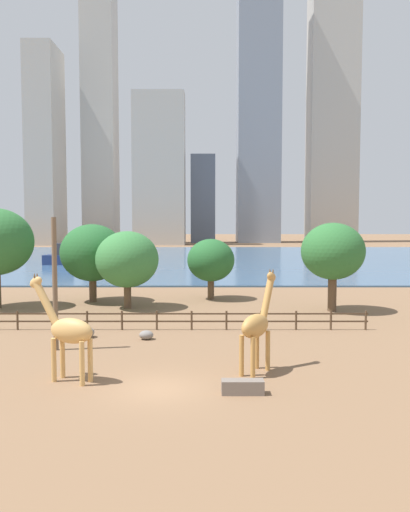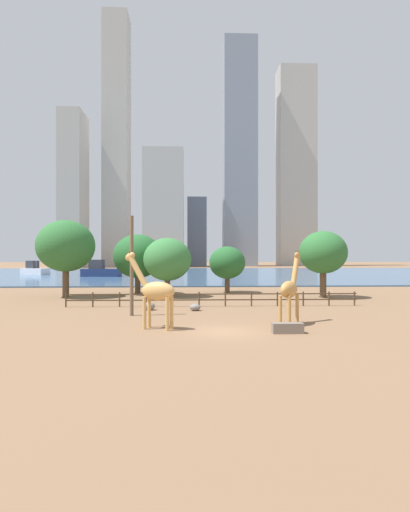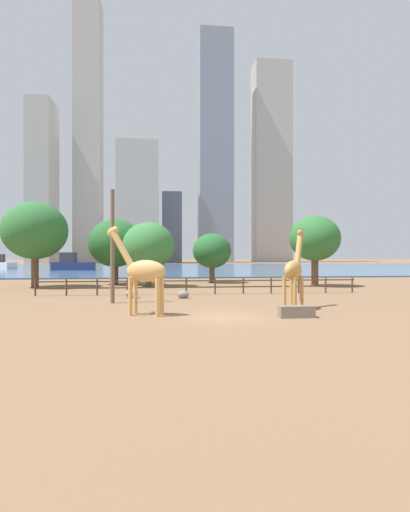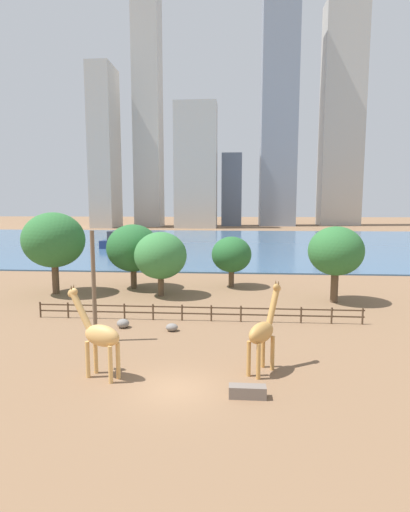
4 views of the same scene
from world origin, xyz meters
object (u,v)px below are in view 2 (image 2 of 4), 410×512
boulder_near_fence (195,307)px  boat_ferry (34,270)px  giraffe_companion (155,291)px  feeding_trough (288,328)px  tree_left_small (66,246)px  utility_pole (132,266)px  giraffe_tall (290,289)px  tree_right_tall (227,263)px  boulder_by_pole (149,306)px  tree_left_large (138,256)px  tree_right_small (323,253)px  boat_sailboat (100,271)px  tree_center_broad (167,259)px

boulder_near_fence → boat_ferry: 72.50m
giraffe_companion → feeding_trough: bearing=-170.0°
feeding_trough → tree_left_small: size_ratio=0.21×
tree_left_small → utility_pole: bearing=-56.6°
giraffe_tall → giraffe_companion: giraffe_tall is taller
tree_left_small → boat_ferry: 56.03m
giraffe_tall → tree_right_tall: bearing=39.1°
boulder_by_pole → tree_left_small: 15.85m
boulder_by_pole → boat_ferry: (-33.09, 61.88, 0.97)m
giraffe_tall → tree_left_small: 27.39m
giraffe_tall → feeding_trough: giraffe_tall is taller
utility_pole → tree_left_large: bearing=95.8°
giraffe_tall → tree_left_large: (-12.77, 21.48, 2.16)m
tree_left_small → giraffe_tall: bearing=-42.0°
giraffe_companion → boulder_near_fence: bearing=-85.5°
giraffe_tall → boat_ferry: size_ratio=0.65×
feeding_trough → tree_right_tall: tree_right_tall is taller
tree_left_small → tree_right_tall: bearing=14.5°
giraffe_tall → boulder_by_pole: size_ratio=5.31×
feeding_trough → tree_right_small: size_ratio=0.25×
giraffe_tall → tree_right_tall: tree_right_tall is taller
tree_right_small → boat_ferry: 73.28m
giraffe_companion → tree_left_small: (-11.43, 19.55, 3.25)m
giraffe_companion → boulder_by_pole: 8.96m
feeding_trough → tree_right_tall: size_ratio=0.32×
utility_pole → tree_right_small: (18.90, 12.39, 1.10)m
boulder_near_fence → tree_right_small: (14.05, 9.85, 4.60)m
tree_right_small → boat_ferry: bearing=134.1°
boulder_near_fence → boat_ferry: bearing=120.6°
giraffe_companion → boulder_near_fence: 8.78m
giraffe_companion → utility_pole: size_ratio=0.65×
tree_left_small → boat_ferry: bearing=114.2°
giraffe_tall → utility_pole: bearing=103.1°
utility_pole → boulder_by_pole: size_ratio=8.10×
giraffe_companion → boulder_by_pole: giraffe_companion is taller
boulder_by_pole → boat_sailboat: bearing=106.6°
tree_right_tall → tree_left_small: tree_left_small is taller
boulder_by_pole → feeding_trough: size_ratio=0.52×
giraffe_tall → boat_ferry: boat_ferry is taller
giraffe_tall → boulder_near_fence: giraffe_tall is taller
utility_pole → boulder_by_pole: 4.72m
giraffe_companion → boat_sailboat: 62.76m
tree_center_broad → boat_ferry: boat_ferry is taller
tree_right_tall → tree_left_large: bearing=-172.4°
boulder_near_fence → tree_right_small: bearing=35.0°
boulder_near_fence → boat_sailboat: boat_sailboat is taller
feeding_trough → tree_center_broad: bearing=111.1°
utility_pole → tree_right_tall: (9.05, 18.68, -0.10)m
tree_left_large → tree_right_tall: bearing=7.6°
tree_left_small → boat_ferry: (-22.86, 50.97, -4.30)m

